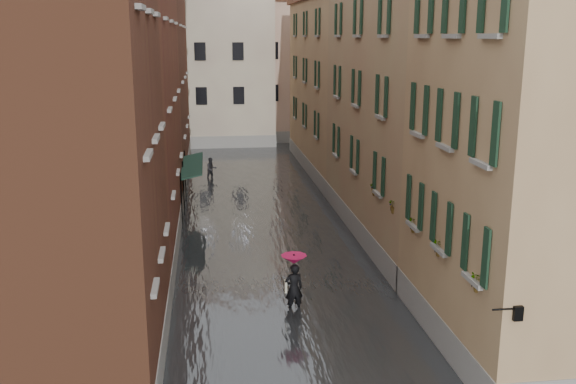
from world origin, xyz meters
TOP-DOWN VIEW (x-y plane):
  - ground at (0.00, 0.00)m, footprint 120.00×120.00m
  - floodwater at (0.00, 13.00)m, footprint 10.00×60.00m
  - building_left_near at (-7.00, -2.00)m, footprint 6.00×8.00m
  - building_left_mid at (-7.00, 9.00)m, footprint 6.00×14.00m
  - building_left_far at (-7.00, 24.00)m, footprint 6.00×16.00m
  - building_right_near at (7.00, -2.00)m, footprint 6.00×8.00m
  - building_right_mid at (7.00, 9.00)m, footprint 6.00×14.00m
  - building_right_far at (7.00, 24.00)m, footprint 6.00×16.00m
  - building_end_cream at (-3.00, 38.00)m, footprint 12.00×9.00m
  - building_end_pink at (6.00, 40.00)m, footprint 10.00×9.00m
  - awning_near at (-3.49, 13.12)m, footprint 1.09×3.00m
  - awning_far at (-3.48, 16.17)m, footprint 1.09×3.31m
  - wall_lantern at (4.33, -6.00)m, footprint 0.71×0.22m
  - window_planters at (4.12, 0.56)m, footprint 0.59×10.98m
  - pedestrian_main at (0.15, 1.21)m, footprint 0.88×0.88m
  - pedestrian_far at (-2.42, 22.32)m, footprint 0.88×0.78m

SIDE VIEW (x-z plane):
  - ground at x=0.00m, z-range 0.00..0.00m
  - floodwater at x=0.00m, z-range 0.00..0.20m
  - pedestrian_far at x=-2.42m, z-range 0.00..1.50m
  - pedestrian_main at x=0.15m, z-range 0.17..2.23m
  - awning_near at x=-3.49m, z-range 1.07..3.87m
  - awning_far at x=-3.48m, z-range 1.07..3.87m
  - wall_lantern at x=4.33m, z-range 2.83..3.18m
  - window_planters at x=4.12m, z-range 3.09..3.93m
  - building_right_near at x=7.00m, z-range 0.00..11.50m
  - building_right_far at x=7.00m, z-range 0.00..11.50m
  - building_end_pink at x=6.00m, z-range 0.00..12.00m
  - building_left_mid at x=-7.00m, z-range 0.00..12.50m
  - building_left_near at x=-7.00m, z-range 0.00..13.00m
  - building_right_mid at x=7.00m, z-range 0.00..13.00m
  - building_end_cream at x=-3.00m, z-range 0.00..13.00m
  - building_left_far at x=-7.00m, z-range 0.00..14.00m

